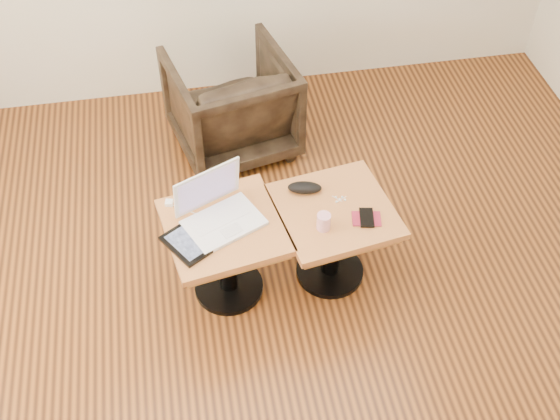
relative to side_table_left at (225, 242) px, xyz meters
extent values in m
cube|color=#3B1E0F|center=(0.24, -0.43, -0.38)|extent=(4.50, 4.50, 0.01)
cylinder|color=black|center=(0.00, 0.00, -0.37)|extent=(0.37, 0.37, 0.03)
cylinder|color=black|center=(0.00, 0.00, -0.13)|extent=(0.09, 0.09, 0.44)
cube|color=#8E5D1F|center=(0.00, 0.00, 0.07)|extent=(0.59, 0.59, 0.04)
cube|color=#AA5F30|center=(0.00, 0.00, 0.11)|extent=(0.65, 0.65, 0.04)
cylinder|color=black|center=(0.55, 0.01, -0.37)|extent=(0.37, 0.37, 0.03)
cylinder|color=black|center=(0.55, 0.01, -0.13)|extent=(0.09, 0.09, 0.44)
cube|color=#8E5D1F|center=(0.55, 0.01, 0.07)|extent=(0.59, 0.59, 0.04)
cube|color=#AA5F30|center=(0.55, 0.01, 0.11)|extent=(0.64, 0.64, 0.04)
cube|color=white|center=(0.00, 0.00, 0.14)|extent=(0.43, 0.38, 0.02)
cube|color=silver|center=(-0.01, 0.04, 0.15)|extent=(0.32, 0.23, 0.00)
cube|color=silver|center=(0.03, -0.06, 0.15)|extent=(0.12, 0.10, 0.00)
cube|color=white|center=(-0.06, 0.13, 0.26)|extent=(0.34, 0.18, 0.24)
cube|color=brown|center=(-0.06, 0.13, 0.26)|extent=(0.30, 0.15, 0.20)
cube|color=black|center=(-0.17, -0.09, 0.13)|extent=(0.29, 0.31, 0.02)
cube|color=#191E38|center=(-0.17, -0.09, 0.14)|extent=(0.24, 0.25, 0.00)
cube|color=white|center=(-0.25, 0.18, 0.14)|extent=(0.04, 0.04, 0.02)
ellipsoid|color=black|center=(0.43, 0.15, 0.15)|extent=(0.19, 0.11, 0.05)
cylinder|color=#D94E71|center=(0.47, -0.11, 0.17)|extent=(0.08, 0.08, 0.09)
sphere|color=white|center=(0.59, 0.06, 0.13)|extent=(0.01, 0.01, 0.01)
sphere|color=white|center=(0.61, 0.07, 0.13)|extent=(0.01, 0.01, 0.01)
sphere|color=white|center=(0.58, 0.08, 0.13)|extent=(0.01, 0.01, 0.01)
sphere|color=white|center=(0.62, 0.05, 0.13)|extent=(0.01, 0.01, 0.01)
sphere|color=white|center=(0.57, 0.05, 0.13)|extent=(0.01, 0.01, 0.01)
cylinder|color=white|center=(0.59, 0.06, 0.13)|extent=(0.06, 0.04, 0.00)
cube|color=maroon|center=(0.69, -0.09, 0.13)|extent=(0.16, 0.12, 0.01)
cube|color=black|center=(0.69, -0.09, 0.14)|extent=(0.09, 0.13, 0.01)
imported|color=black|center=(0.18, 1.16, -0.05)|extent=(0.84, 0.85, 0.65)
camera|label=1|loc=(-0.14, -2.30, 2.63)|focal=45.00mm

